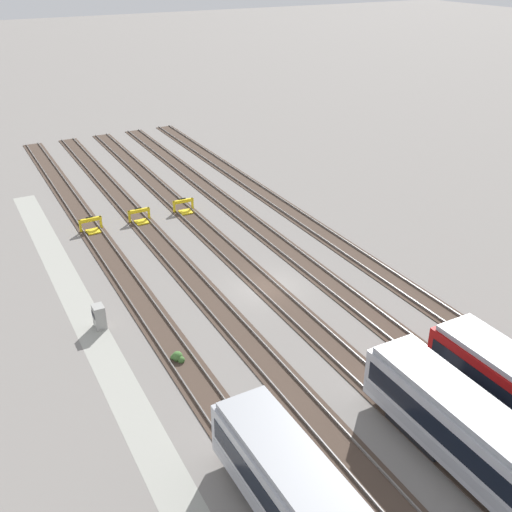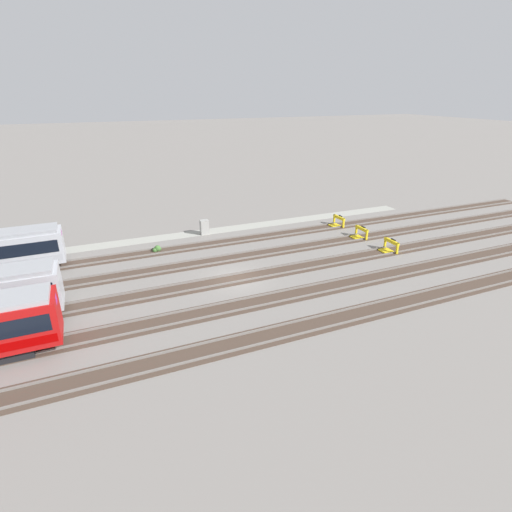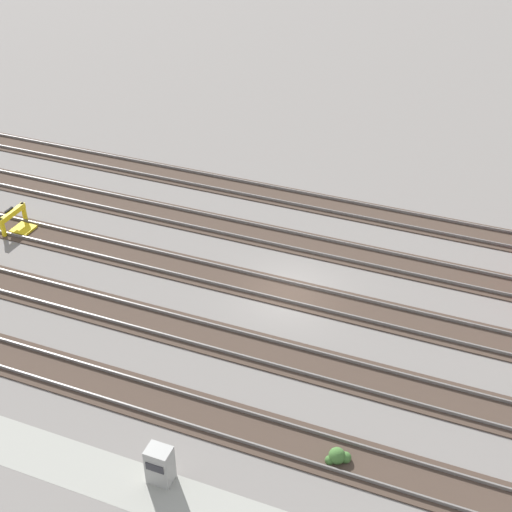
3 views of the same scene
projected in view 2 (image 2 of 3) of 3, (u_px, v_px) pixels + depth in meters
ground_plane at (237, 279)px, 33.40m from camera, size 400.00×400.00×0.00m
service_walkway at (197, 233)px, 44.16m from camera, size 54.00×2.00×0.01m
rail_track_nearest at (207, 244)px, 40.80m from camera, size 90.00×2.23×0.21m
rail_track_near_inner at (220, 260)px, 37.09m from camera, size 90.00×2.23×0.21m
rail_track_middle at (237, 279)px, 33.38m from camera, size 90.00×2.24×0.21m
rail_track_far_inner at (257, 302)px, 29.67m from camera, size 90.00×2.23×0.21m
rail_track_farthest at (283, 332)px, 25.96m from camera, size 90.00×2.23×0.21m
bumper_stop_nearest_track at (337, 222)px, 46.30m from camera, size 1.37×2.01×1.22m
bumper_stop_near_inner_track at (359, 233)px, 42.57m from camera, size 1.35×2.00×1.22m
bumper_stop_middle_track at (389, 247)px, 38.96m from camera, size 1.36×2.01×1.22m
electrical_cabinet at (204, 227)px, 43.60m from camera, size 0.90×0.73×1.60m
weed_clump at (157, 249)px, 39.09m from camera, size 0.92×0.70×0.64m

